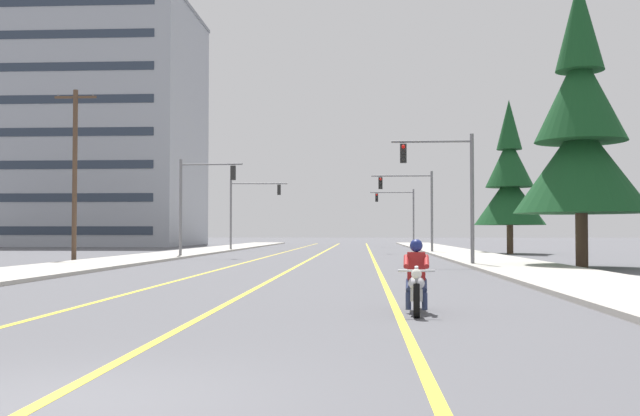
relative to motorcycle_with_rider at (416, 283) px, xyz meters
The scene contains 16 objects.
ground_plane 8.94m from the motorcycle_with_rider, 116.44° to the right, with size 400.00×400.00×0.00m, color #515156.
lane_stripe_center 37.24m from the motorcycle_with_rider, 96.31° to the left, with size 0.16×100.00×0.01m, color yellow.
lane_stripe_left 37.70m from the motorcycle_with_rider, 100.93° to the left, with size 0.16×100.00×0.01m, color yellow.
lane_stripe_right 37.01m from the motorcycle_with_rider, 90.58° to the left, with size 0.16×100.00×0.01m, color yellow.
sidewalk_kerb_right 32.55m from the motorcycle_with_rider, 79.57° to the left, with size 4.40×110.00×0.14m, color #ADA89E.
sidewalk_kerb_left 34.88m from the motorcycle_with_rider, 113.39° to the left, with size 4.40×110.00×0.14m, color #ADA89E.
motorcycle_with_rider is the anchor object (origin of this frame).
traffic_signal_near_right 20.47m from the motorcycle_with_rider, 81.36° to the left, with size 3.85×0.37×6.20m.
traffic_signal_near_left 33.24m from the motorcycle_with_rider, 110.06° to the left, with size 4.06×0.45×6.20m.
traffic_signal_mid_right 41.49m from the motorcycle_with_rider, 85.92° to the left, with size 4.64×0.39×6.20m.
traffic_signal_mid_left 50.76m from the motorcycle_with_rider, 102.62° to the left, with size 5.05×0.59×6.20m.
traffic_signal_far_right 64.89m from the motorcycle_with_rider, 87.17° to the left, with size 4.74×0.41×6.20m.
utility_pole_left_near 30.05m from the motorcycle_with_rider, 124.20° to the left, with size 2.31×0.26×9.39m.
conifer_tree_right_verge_near 21.53m from the motorcycle_with_rider, 65.06° to the left, with size 5.98×5.98×13.16m.
conifer_tree_right_verge_far 41.61m from the motorcycle_with_rider, 76.22° to the left, with size 5.18×5.18×11.40m.
apartment_building_far_left_block 79.08m from the motorcycle_with_rider, 114.22° to the left, with size 21.91×19.81×28.26m.
Camera 1 is at (2.88, -6.76, 1.61)m, focal length 41.41 mm.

